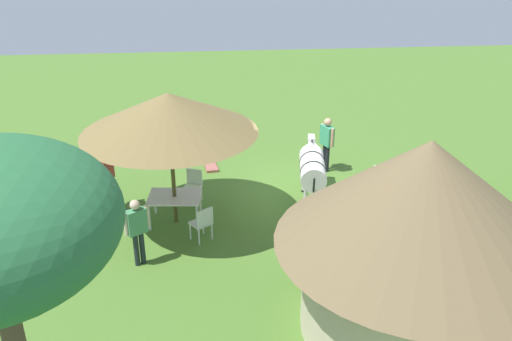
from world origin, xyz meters
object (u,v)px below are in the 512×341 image
thatched_hut (420,230)px  zebra_by_umbrella (425,183)px  standing_watcher (327,140)px  striped_lounge_chair (386,174)px  patio_chair_west_end (193,184)px  guest_behind_table (106,174)px  patio_chair_east_end (127,212)px  guest_beside_umbrella (137,226)px  shade_umbrella (169,113)px  patio_chair_near_lawn (203,222)px  patio_dining_table (175,199)px  zebra_nearest_camera (312,167)px

thatched_hut → zebra_by_umbrella: bearing=-113.7°
standing_watcher → striped_lounge_chair: bearing=-145.1°
patio_chair_west_end → guest_behind_table: size_ratio=0.52×
thatched_hut → patio_chair_east_end: 7.13m
thatched_hut → guest_behind_table: (6.27, -5.19, -1.09)m
guest_beside_umbrella → guest_behind_table: guest_behind_table is taller
striped_lounge_chair → standing_watcher: bearing=-175.9°
shade_umbrella → guest_beside_umbrella: 2.75m
thatched_hut → zebra_by_umbrella: thatched_hut is taller
patio_chair_east_end → guest_beside_umbrella: bearing=0.2°
shade_umbrella → patio_chair_east_end: bearing=15.7°
patio_chair_near_lawn → striped_lounge_chair: patio_chair_near_lawn is taller
guest_beside_umbrella → zebra_by_umbrella: bearing=-19.5°
patio_chair_east_end → guest_beside_umbrella: guest_beside_umbrella is taller
patio_chair_east_end → guest_beside_umbrella: 1.60m
patio_dining_table → guest_beside_umbrella: (0.72, 1.80, 0.31)m
shade_umbrella → patio_chair_near_lawn: bearing=125.7°
thatched_hut → guest_behind_table: size_ratio=2.95×
shade_umbrella → striped_lounge_chair: 6.79m
patio_chair_west_end → guest_beside_umbrella: size_ratio=0.56×
guest_beside_umbrella → guest_behind_table: size_ratio=0.93×
patio_chair_near_lawn → thatched_hut: bearing=-77.3°
patio_chair_east_end → patio_chair_near_lawn: (-1.83, 0.64, 0.00)m
thatched_hut → guest_beside_umbrella: (5.23, -2.56, -1.16)m
patio_dining_table → zebra_by_umbrella: zebra_by_umbrella is taller
striped_lounge_chair → zebra_by_umbrella: zebra_by_umbrella is taller
guest_behind_table → zebra_by_umbrella: size_ratio=0.77×
patio_dining_table → patio_chair_near_lawn: bearing=125.7°
guest_behind_table → zebra_by_umbrella: bearing=-76.8°
patio_chair_near_lawn → patio_dining_table: bearing=90.0°
patio_chair_near_lawn → zebra_by_umbrella: 5.67m
guest_behind_table → striped_lounge_chair: (-7.76, -0.94, -0.78)m
patio_dining_table → patio_chair_east_end: size_ratio=1.53×
thatched_hut → patio_chair_east_end: (5.65, -4.04, -1.61)m
patio_chair_east_end → zebra_nearest_camera: zebra_nearest_camera is taller
patio_chair_east_end → guest_beside_umbrella: (-0.42, 1.48, 0.45)m
guest_beside_umbrella → standing_watcher: standing_watcher is taller
guest_beside_umbrella → zebra_by_umbrella: size_ratio=0.72×
standing_watcher → zebra_nearest_camera: size_ratio=0.71×
thatched_hut → standing_watcher: bearing=-89.2°
patio_chair_west_end → patio_chair_near_lawn: 2.08m
striped_lounge_chair → patio_chair_west_end: bearing=-138.0°
patio_chair_west_end → patio_chair_near_lawn: (-0.25, 2.06, 0.00)m
patio_chair_west_end → guest_beside_umbrella: (1.16, 2.90, 0.45)m
striped_lounge_chair → zebra_by_umbrella: size_ratio=0.43×
standing_watcher → zebra_by_umbrella: bearing=-171.8°
patio_chair_near_lawn → guest_behind_table: size_ratio=0.52×
patio_dining_table → guest_beside_umbrella: 1.96m
shade_umbrella → patio_dining_table: 2.26m
patio_dining_table → zebra_nearest_camera: size_ratio=0.58×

